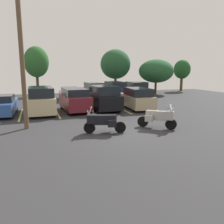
% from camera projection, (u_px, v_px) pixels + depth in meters
% --- Properties ---
extents(ground, '(44.00, 44.00, 0.10)m').
position_uv_depth(ground, '(121.00, 133.00, 12.11)').
color(ground, '#2D2D30').
extents(motorcycle_touring, '(2.17, 1.12, 1.39)m').
position_uv_depth(motorcycle_touring, '(103.00, 121.00, 11.84)').
color(motorcycle_touring, black).
rests_on(motorcycle_touring, ground).
extents(motorcycle_second, '(1.75, 1.59, 1.43)m').
position_uv_depth(motorcycle_second, '(158.00, 117.00, 12.78)').
color(motorcycle_second, black).
rests_on(motorcycle_second, ground).
extents(parking_stripes, '(13.36, 4.85, 0.01)m').
position_uv_depth(parking_stripes, '(74.00, 112.00, 18.05)').
color(parking_stripes, '#EAE066').
rests_on(parking_stripes, ground).
extents(car_blue, '(1.94, 4.37, 1.49)m').
position_uv_depth(car_blue, '(2.00, 105.00, 16.57)').
color(car_blue, '#2D519E').
rests_on(car_blue, ground).
extents(car_champagne, '(1.93, 4.79, 2.02)m').
position_uv_depth(car_champagne, '(41.00, 100.00, 17.21)').
color(car_champagne, '#C1B289').
rests_on(car_champagne, ground).
extents(car_maroon, '(2.04, 4.32, 1.85)m').
position_uv_depth(car_maroon, '(75.00, 100.00, 18.05)').
color(car_maroon, maroon).
rests_on(car_maroon, ground).
extents(car_black, '(2.00, 4.67, 2.02)m').
position_uv_depth(car_black, '(103.00, 98.00, 18.75)').
color(car_black, black).
rests_on(car_black, ground).
extents(car_tan, '(2.09, 4.73, 1.78)m').
position_uv_depth(car_tan, '(136.00, 98.00, 19.37)').
color(car_tan, tan).
rests_on(car_tan, ground).
extents(car_far_grey, '(1.88, 4.44, 1.44)m').
position_uv_depth(car_far_grey, '(70.00, 94.00, 24.97)').
color(car_far_grey, slate).
rests_on(car_far_grey, ground).
extents(car_far_red, '(1.97, 4.78, 1.88)m').
position_uv_depth(car_far_red, '(93.00, 91.00, 25.60)').
color(car_far_red, maroon).
rests_on(car_far_red, ground).
extents(car_far_navy, '(2.13, 4.35, 1.94)m').
position_uv_depth(car_far_navy, '(115.00, 90.00, 26.53)').
color(car_far_navy, navy).
rests_on(car_far_navy, ground).
extents(car_far_green, '(2.11, 4.66, 1.87)m').
position_uv_depth(car_far_green, '(135.00, 90.00, 27.45)').
color(car_far_green, '#235638').
rests_on(car_far_green, ground).
extents(utility_pole, '(1.76, 0.63, 8.43)m').
position_uv_depth(utility_pole, '(21.00, 49.00, 12.08)').
color(utility_pole, brown).
rests_on(utility_pole, ground).
extents(tree_rear, '(2.55, 2.55, 4.79)m').
position_uv_depth(tree_rear, '(182.00, 70.00, 35.05)').
color(tree_rear, '#4C3823').
rests_on(tree_rear, ground).
extents(tree_center, '(3.01, 3.01, 6.12)m').
position_uv_depth(tree_center, '(36.00, 62.00, 27.90)').
color(tree_center, '#4C3823').
rests_on(tree_center, ground).
extents(tree_right, '(4.14, 4.14, 6.04)m').
position_uv_depth(tree_right, '(115.00, 64.00, 31.25)').
color(tree_right, '#4C3823').
rests_on(tree_right, ground).
extents(tree_left, '(4.67, 4.67, 4.66)m').
position_uv_depth(tree_left, '(156.00, 71.00, 30.65)').
color(tree_left, '#4C3823').
rests_on(tree_left, ground).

